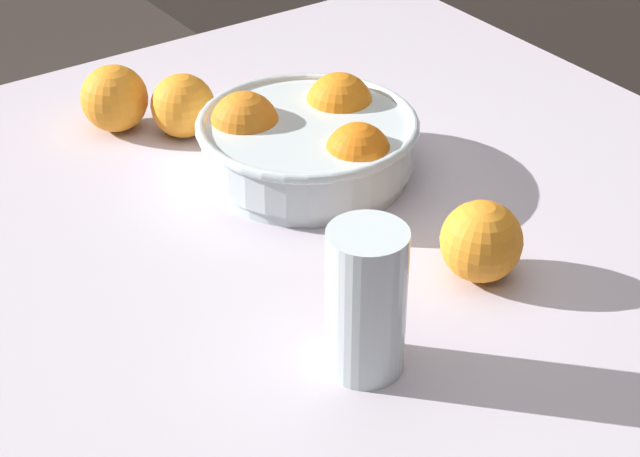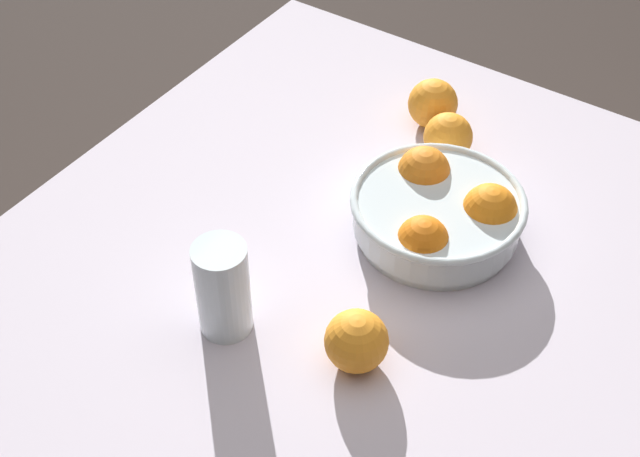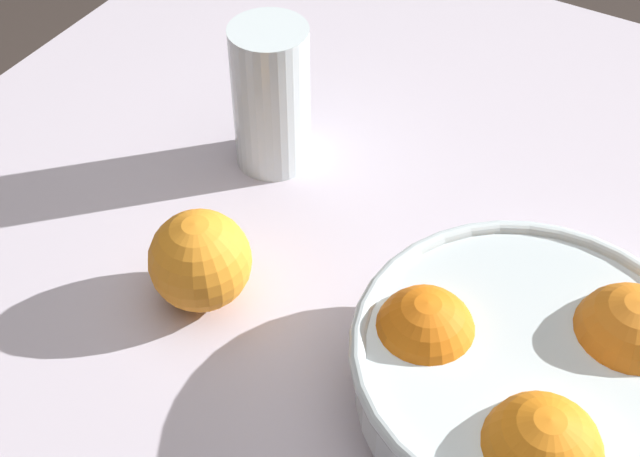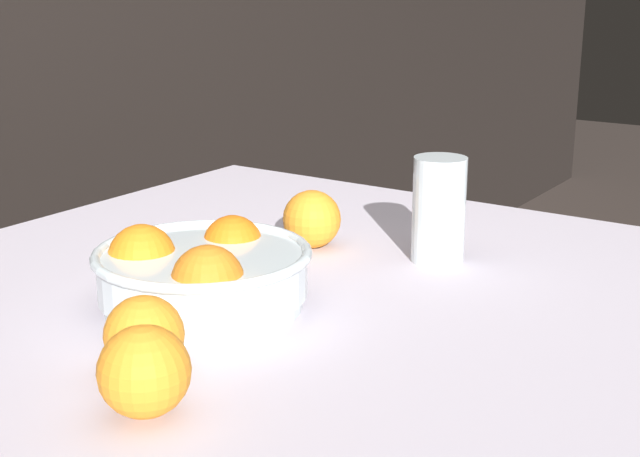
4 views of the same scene
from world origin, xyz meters
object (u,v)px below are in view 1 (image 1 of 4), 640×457
(fruit_bowl, at_px, (308,140))
(orange_loose_front, at_px, (114,98))
(juice_glass, at_px, (366,306))
(orange_loose_near_bowl, at_px, (183,106))
(orange_loose_aside, at_px, (481,241))

(fruit_bowl, bearing_deg, orange_loose_front, -149.34)
(juice_glass, distance_m, orange_loose_front, 0.53)
(orange_loose_near_bowl, bearing_deg, orange_loose_front, -135.10)
(orange_loose_front, bearing_deg, orange_loose_near_bowl, 44.90)
(juice_glass, xyz_separation_m, orange_loose_near_bowl, (-0.47, 0.08, -0.03))
(orange_loose_near_bowl, bearing_deg, orange_loose_aside, 12.94)
(juice_glass, xyz_separation_m, orange_loose_aside, (-0.04, 0.17, -0.02))
(orange_loose_near_bowl, height_order, orange_loose_aside, orange_loose_aside)
(fruit_bowl, height_order, juice_glass, juice_glass)
(juice_glass, distance_m, orange_loose_near_bowl, 0.48)
(orange_loose_front, xyz_separation_m, orange_loose_aside, (0.49, 0.16, -0.00))
(fruit_bowl, xyz_separation_m, orange_loose_near_bowl, (-0.16, -0.07, -0.00))
(orange_loose_aside, bearing_deg, juice_glass, -75.83)
(juice_glass, bearing_deg, orange_loose_front, 178.36)
(juice_glass, distance_m, orange_loose_aside, 0.18)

